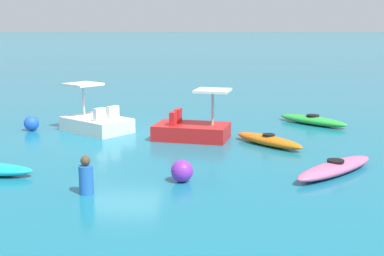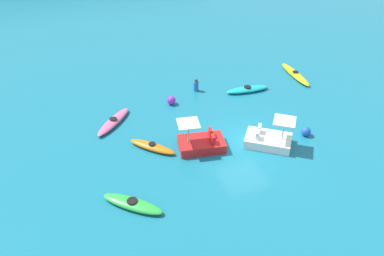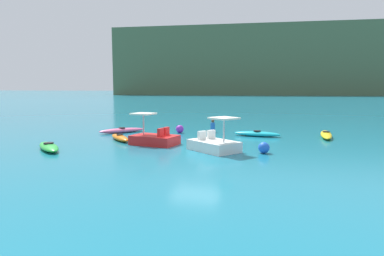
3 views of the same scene
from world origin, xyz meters
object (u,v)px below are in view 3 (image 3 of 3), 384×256
(buoy_blue, at_px, (264,148))
(kayak_cyan, at_px, (257,134))
(kayak_green, at_px, (49,147))
(person_near_shore, at_px, (213,127))
(pedal_boat_white, at_px, (214,144))
(kayak_pink, at_px, (122,130))
(kayak_yellow, at_px, (326,135))
(kayak_orange, at_px, (120,138))
(pedal_boat_red, at_px, (154,138))
(buoy_purple, at_px, (180,129))

(buoy_blue, bearing_deg, kayak_cyan, 97.42)
(kayak_green, bearing_deg, person_near_shore, 53.67)
(pedal_boat_white, bearing_deg, kayak_pink, 146.26)
(kayak_green, distance_m, kayak_pink, 6.81)
(kayak_pink, bearing_deg, kayak_yellow, 6.01)
(kayak_orange, relative_size, buoy_blue, 4.39)
(kayak_yellow, bearing_deg, pedal_boat_red, -150.27)
(kayak_pink, relative_size, pedal_boat_white, 0.97)
(kayak_yellow, distance_m, kayak_cyan, 4.22)
(kayak_yellow, height_order, buoy_purple, buoy_purple)
(kayak_cyan, distance_m, buoy_blue, 5.62)
(kayak_pink, xyz_separation_m, pedal_boat_red, (3.89, -3.91, 0.17))
(person_near_shore, bearing_deg, kayak_pink, -161.57)
(person_near_shore, bearing_deg, buoy_purple, -153.00)
(kayak_cyan, height_order, person_near_shore, person_near_shore)
(kayak_green, distance_m, pedal_boat_white, 8.13)
(kayak_yellow, distance_m, buoy_purple, 9.34)
(kayak_pink, relative_size, buoy_purple, 5.09)
(kayak_cyan, height_order, buoy_purple, buoy_purple)
(kayak_green, height_order, person_near_shore, person_near_shore)
(pedal_boat_red, bearing_deg, kayak_yellow, 29.73)
(pedal_boat_white, xyz_separation_m, person_near_shore, (-1.48, 6.89, 0.05))
(kayak_pink, xyz_separation_m, pedal_boat_white, (7.37, -4.92, 0.17))
(buoy_purple, bearing_deg, person_near_shore, 27.00)
(pedal_boat_white, height_order, buoy_purple, pedal_boat_white)
(pedal_boat_white, bearing_deg, pedal_boat_red, 163.84)
(kayak_yellow, xyz_separation_m, person_near_shore, (-7.27, 0.58, 0.22))
(pedal_boat_white, height_order, person_near_shore, pedal_boat_white)
(kayak_green, height_order, kayak_yellow, same)
(pedal_boat_red, distance_m, buoy_blue, 5.94)
(kayak_orange, height_order, buoy_purple, buoy_purple)
(kayak_pink, bearing_deg, kayak_green, -94.57)
(person_near_shore, bearing_deg, pedal_boat_red, -108.86)
(buoy_purple, relative_size, person_near_shore, 0.61)
(pedal_boat_white, xyz_separation_m, buoy_purple, (-3.54, 5.84, -0.07))
(kayak_cyan, height_order, pedal_boat_red, pedal_boat_red)
(buoy_purple, bearing_deg, buoy_blue, -44.68)
(pedal_boat_white, xyz_separation_m, buoy_blue, (2.37, -0.00, -0.07))
(kayak_yellow, relative_size, kayak_orange, 1.55)
(buoy_purple, bearing_deg, kayak_cyan, -2.94)
(kayak_cyan, bearing_deg, kayak_orange, -153.67)
(kayak_orange, bearing_deg, pedal_boat_red, -18.23)
(person_near_shore, bearing_deg, pedal_boat_white, -77.90)
(kayak_cyan, bearing_deg, pedal_boat_red, -138.33)
(kayak_green, relative_size, kayak_pink, 0.97)
(kayak_yellow, height_order, person_near_shore, person_near_shore)
(kayak_green, xyz_separation_m, kayak_pink, (0.54, 6.79, -0.00))
(pedal_boat_white, xyz_separation_m, pedal_boat_red, (-3.48, 1.01, 0.00))
(kayak_green, xyz_separation_m, person_near_shore, (6.44, 8.75, 0.22))
(kayak_cyan, bearing_deg, buoy_purple, 177.06)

